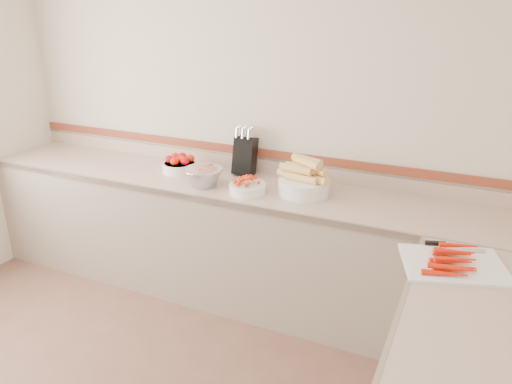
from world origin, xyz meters
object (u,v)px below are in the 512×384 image
at_px(knife_block, 245,155).
at_px(cherry_tomato_bowl, 248,187).
at_px(rhubarb_bowl, 203,175).
at_px(corn_bowl, 304,181).
at_px(cutting_board, 454,262).
at_px(tomato_bowl, 180,164).

bearing_deg(knife_block, cherry_tomato_bowl, -61.69).
relative_size(cherry_tomato_bowl, rhubarb_bowl, 0.90).
relative_size(corn_bowl, cutting_board, 0.67).
xyz_separation_m(cherry_tomato_bowl, cutting_board, (1.34, -0.48, -0.02)).
xyz_separation_m(tomato_bowl, corn_bowl, (1.01, -0.05, 0.03)).
height_order(cherry_tomato_bowl, cutting_board, cherry_tomato_bowl).
distance_m(knife_block, tomato_bowl, 0.51).
distance_m(knife_block, cutting_board, 1.74).
xyz_separation_m(knife_block, cherry_tomato_bowl, (0.19, -0.35, -0.10)).
xyz_separation_m(tomato_bowl, cutting_board, (2.00, -0.67, -0.04)).
height_order(tomato_bowl, cherry_tomato_bowl, cherry_tomato_bowl).
relative_size(knife_block, tomato_bowl, 1.41).
relative_size(knife_block, cherry_tomato_bowl, 1.48).
height_order(cherry_tomato_bowl, rhubarb_bowl, rhubarb_bowl).
height_order(tomato_bowl, cutting_board, tomato_bowl).
distance_m(knife_block, corn_bowl, 0.58).
xyz_separation_m(knife_block, corn_bowl, (0.54, -0.21, -0.06)).
relative_size(tomato_bowl, rhubarb_bowl, 0.94).
height_order(cherry_tomato_bowl, corn_bowl, corn_bowl).
bearing_deg(tomato_bowl, knife_block, 18.44).
relative_size(cherry_tomato_bowl, corn_bowl, 0.66).
bearing_deg(rhubarb_bowl, cherry_tomato_bowl, 1.53).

